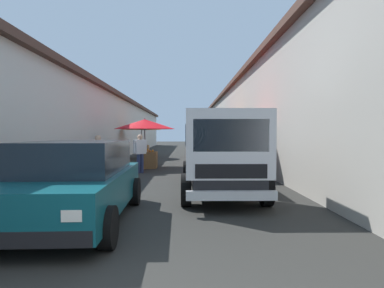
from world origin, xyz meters
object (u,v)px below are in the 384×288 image
(fruit_stall_mid_lane, at_px, (210,132))
(vendor_in_shade, at_px, (98,155))
(hatchback_car, at_px, (76,181))
(vendor_by_crates, at_px, (140,151))
(fruit_stall_near_left, at_px, (221,127))
(delivery_truck, at_px, (223,156))
(fruit_stall_far_right, at_px, (142,129))
(fruit_stall_near_right, at_px, (230,127))
(fruit_stall_far_left, at_px, (145,128))

(fruit_stall_mid_lane, bearing_deg, vendor_in_shade, 157.00)
(hatchback_car, xyz_separation_m, vendor_by_crates, (6.90, -0.10, 0.15))
(fruit_stall_near_left, height_order, delivery_truck, fruit_stall_near_left)
(delivery_truck, distance_m, vendor_by_crates, 5.76)
(fruit_stall_mid_lane, relative_size, hatchback_car, 0.70)
(fruit_stall_far_right, distance_m, fruit_stall_mid_lane, 4.65)
(hatchback_car, distance_m, vendor_in_shade, 4.92)
(fruit_stall_near_right, height_order, vendor_by_crates, fruit_stall_near_right)
(vendor_in_shade, bearing_deg, hatchback_car, -168.43)
(hatchback_car, height_order, vendor_in_shade, vendor_in_shade)
(fruit_stall_far_left, bearing_deg, hatchback_car, 179.70)
(fruit_stall_near_left, relative_size, delivery_truck, 0.53)
(delivery_truck, bearing_deg, fruit_stall_near_left, -6.06)
(fruit_stall_near_right, distance_m, delivery_truck, 4.44)
(fruit_stall_far_left, xyz_separation_m, vendor_by_crates, (-1.94, -0.05, -0.94))
(fruit_stall_mid_lane, height_order, delivery_truck, fruit_stall_mid_lane)
(vendor_in_shade, bearing_deg, fruit_stall_far_right, -0.47)
(fruit_stall_near_right, bearing_deg, vendor_in_shade, 106.16)
(fruit_stall_far_right, distance_m, vendor_in_shade, 9.51)
(hatchback_car, distance_m, delivery_truck, 3.40)
(delivery_truck, xyz_separation_m, vendor_by_crates, (5.06, 2.74, -0.16))
(fruit_stall_near_right, height_order, hatchback_car, fruit_stall_near_right)
(fruit_stall_mid_lane, bearing_deg, vendor_by_crates, 158.16)
(fruit_stall_far_right, height_order, vendor_by_crates, fruit_stall_far_right)
(fruit_stall_mid_lane, relative_size, vendor_in_shade, 1.80)
(vendor_in_shade, bearing_deg, vendor_by_crates, -27.58)
(fruit_stall_far_right, bearing_deg, fruit_stall_near_right, -151.04)
(vendor_by_crates, height_order, vendor_in_shade, vendor_by_crates)
(fruit_stall_far_right, bearing_deg, delivery_truck, -163.22)
(fruit_stall_near_right, relative_size, delivery_truck, 0.57)
(fruit_stall_mid_lane, xyz_separation_m, vendor_in_shade, (-10.73, 4.55, -0.82))
(fruit_stall_near_left, relative_size, fruit_stall_mid_lane, 0.93)
(fruit_stall_far_left, distance_m, delivery_truck, 7.58)
(fruit_stall_far_right, height_order, fruit_stall_far_left, fruit_stall_far_right)
(hatchback_car, height_order, delivery_truck, delivery_truck)
(fruit_stall_mid_lane, distance_m, vendor_by_crates, 9.35)
(fruit_stall_near_right, bearing_deg, fruit_stall_far_left, 52.79)
(fruit_stall_near_left, xyz_separation_m, vendor_in_shade, (-7.12, 4.90, -1.06))
(fruit_stall_near_left, xyz_separation_m, fruit_stall_mid_lane, (3.61, 0.35, -0.24))
(fruit_stall_near_left, xyz_separation_m, fruit_stall_far_right, (2.35, 4.83, -0.10))
(fruit_stall_near_left, relative_size, fruit_stall_far_right, 1.03)
(vendor_by_crates, bearing_deg, fruit_stall_mid_lane, -21.84)
(fruit_stall_near_left, height_order, fruit_stall_far_right, fruit_stall_near_left)
(fruit_stall_near_left, xyz_separation_m, delivery_truck, (-10.10, 1.07, -0.90))
(fruit_stall_near_right, distance_m, vendor_in_shade, 4.87)
(fruit_stall_near_right, xyz_separation_m, fruit_stall_mid_lane, (9.40, 0.03, -0.14))
(hatchback_car, relative_size, delivery_truck, 0.80)
(fruit_stall_mid_lane, bearing_deg, fruit_stall_far_left, 152.31)
(fruit_stall_far_left, distance_m, vendor_in_shade, 4.26)
(fruit_stall_far_right, relative_size, delivery_truck, 0.51)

